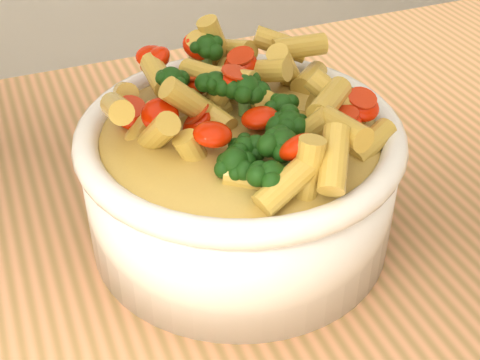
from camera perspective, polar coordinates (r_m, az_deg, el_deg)
name	(u,v)px	position (r m, az deg, el deg)	size (l,w,h in m)	color
serving_bowl	(240,179)	(0.48, 0.00, 0.12)	(0.23, 0.23, 0.10)	white
pasta_salad	(240,105)	(0.45, 0.00, 6.38)	(0.18, 0.18, 0.04)	gold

